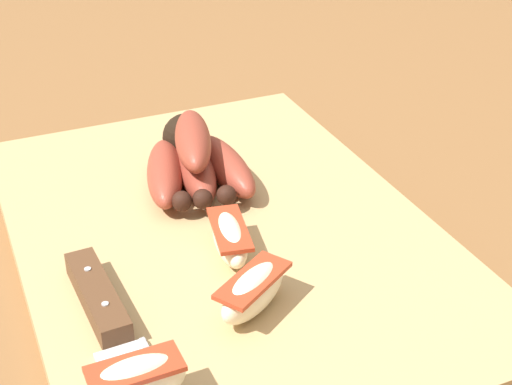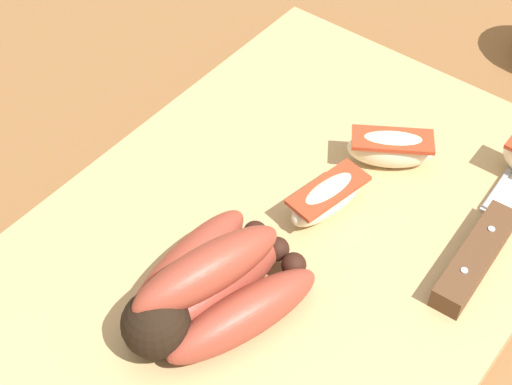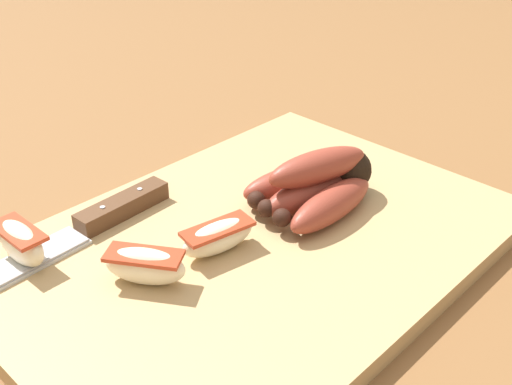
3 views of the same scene
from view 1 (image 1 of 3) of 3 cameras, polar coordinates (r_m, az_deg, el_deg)
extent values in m
plane|color=brown|center=(0.64, -2.75, -4.94)|extent=(6.00, 6.00, 0.00)
cube|color=tan|center=(0.65, -2.40, -3.39)|extent=(0.48, 0.34, 0.02)
sphere|color=black|center=(0.73, -5.30, 4.20)|extent=(0.05, 0.05, 0.05)
ellipsoid|color=brown|center=(0.69, -6.88, 1.50)|extent=(0.12, 0.06, 0.03)
sphere|color=black|center=(0.65, -5.62, -0.65)|extent=(0.02, 0.02, 0.02)
ellipsoid|color=brown|center=(0.69, -4.60, 1.77)|extent=(0.12, 0.05, 0.03)
sphere|color=black|center=(0.65, -3.78, -0.43)|extent=(0.02, 0.02, 0.02)
ellipsoid|color=brown|center=(0.70, -2.34, 2.05)|extent=(0.12, 0.03, 0.03)
sphere|color=black|center=(0.65, -2.24, -0.20)|extent=(0.02, 0.02, 0.02)
ellipsoid|color=brown|center=(0.69, -4.77, 3.94)|extent=(0.12, 0.06, 0.03)
cylinder|color=white|center=(0.68, -4.49, 2.58)|extent=(0.02, 0.02, 0.00)
cube|color=#51331E|center=(0.56, -11.85, -7.66)|extent=(0.10, 0.03, 0.02)
cylinder|color=#B2B2B7|center=(0.57, -12.57, -5.64)|extent=(0.00, 0.01, 0.00)
cylinder|color=#B2B2B7|center=(0.54, -11.30, -8.22)|extent=(0.01, 0.01, 0.00)
ellipsoid|color=#F4E5C1|center=(0.54, -0.22, -7.52)|extent=(0.06, 0.07, 0.03)
cube|color=#B2381E|center=(0.53, -0.22, -6.61)|extent=(0.06, 0.07, 0.00)
ellipsoid|color=#F4E5C1|center=(0.48, -8.99, -14.04)|extent=(0.03, 0.06, 0.04)
cube|color=#B2381E|center=(0.47, -9.11, -12.97)|extent=(0.03, 0.06, 0.00)
ellipsoid|color=#F4E5C1|center=(0.60, -2.08, -3.54)|extent=(0.07, 0.04, 0.03)
cube|color=#B2381E|center=(0.59, -2.10, -2.78)|extent=(0.07, 0.04, 0.00)
camera|label=2|loc=(0.80, -30.02, 34.19)|focal=54.24mm
camera|label=3|loc=(0.54, 53.42, 17.62)|focal=44.38mm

